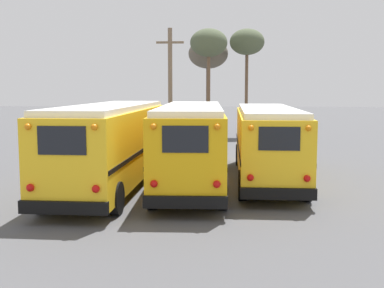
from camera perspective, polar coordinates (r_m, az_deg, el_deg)
ground_plane at (r=19.49m, az=0.04°, el=-4.61°), size 160.00×160.00×0.00m
school_bus_0 at (r=18.61m, az=-9.52°, el=0.17°), size 2.78×10.81×3.18m
school_bus_1 at (r=18.87m, az=-0.03°, el=0.32°), size 2.79×10.70×3.14m
school_bus_2 at (r=20.03m, az=8.85°, el=0.40°), size 2.55×10.24×3.01m
utility_pole at (r=31.79m, az=-2.60°, el=6.99°), size 1.80×0.28×7.67m
bare_tree_0 at (r=38.45m, az=6.54°, el=11.78°), size 2.70×2.70×8.39m
bare_tree_1 at (r=39.26m, az=1.94°, el=10.54°), size 3.18×3.18×7.74m
bare_tree_2 at (r=35.89m, az=2.00°, el=11.76°), size 2.73×2.73×8.12m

